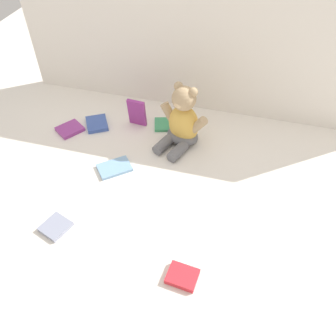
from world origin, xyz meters
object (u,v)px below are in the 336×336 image
book_case_6 (182,276)px  book_case_4 (70,129)px  teddy_bear (182,123)px  book_case_0 (162,125)px  book_case_5 (97,124)px  book_case_1 (137,113)px  book_case_2 (115,168)px  book_case_3 (56,227)px

book_case_6 → book_case_4: bearing=-125.1°
teddy_bear → book_case_0: teddy_bear is taller
book_case_5 → book_case_6: size_ratio=1.23×
book_case_5 → teddy_bear: bearing=148.7°
book_case_0 → book_case_1: bearing=174.6°
book_case_2 → book_case_4: bearing=-162.0°
book_case_0 → book_case_2: size_ratio=0.74×
book_case_2 → book_case_6: (0.39, -0.40, 0.00)m
book_case_3 → teddy_bear: bearing=79.9°
book_case_3 → book_case_5: book_case_5 is taller
book_case_3 → book_case_5: 0.60m
book_case_4 → book_case_2: bearing=2.7°
teddy_bear → book_case_0: 0.18m
book_case_1 → book_case_5: size_ratio=1.17×
book_case_1 → book_case_5: book_case_1 is taller
teddy_bear → book_case_6: (0.16, -0.65, -0.10)m
book_case_4 → book_case_6: 0.90m
book_case_3 → book_case_4: 0.56m
book_case_0 → book_case_1: (-0.12, -0.02, 0.06)m
book_case_1 → book_case_2: size_ratio=1.03×
book_case_3 → book_case_6: 0.49m
teddy_bear → book_case_2: teddy_bear is taller
book_case_5 → book_case_6: 0.88m
teddy_bear → book_case_1: bearing=-175.1°
book_case_2 → book_case_6: size_ratio=1.40×
book_case_0 → book_case_5: book_case_5 is taller
book_case_4 → book_case_5: size_ratio=0.93×
teddy_bear → book_case_5: (-0.42, 0.01, -0.10)m
book_case_6 → book_case_0: bearing=-154.0°
teddy_bear → book_case_0: bearing=163.6°
book_case_5 → book_case_2: bearing=96.5°
book_case_4 → book_case_5: 0.13m
book_case_1 → book_case_5: (-0.19, -0.06, -0.06)m
book_case_1 → book_case_6: 0.82m
book_case_1 → book_case_3: 0.66m
book_case_4 → book_case_6: book_case_6 is taller
book_case_4 → book_case_5: book_case_5 is taller
book_case_3 → book_case_5: size_ratio=0.79×
teddy_bear → book_case_1: 0.24m
teddy_bear → book_case_0: (-0.12, 0.09, -0.10)m
book_case_4 → book_case_5: bearing=68.1°
book_case_3 → book_case_6: book_case_6 is taller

